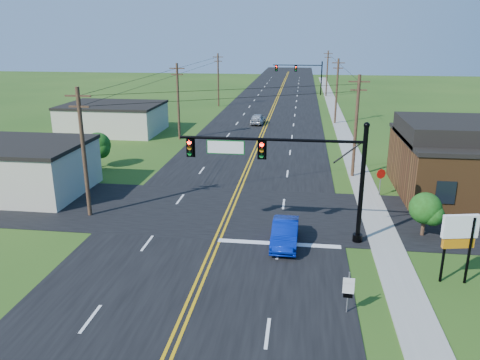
# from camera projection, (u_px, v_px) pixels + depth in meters

# --- Properties ---
(ground) EXTENTS (260.00, 260.00, 0.00)m
(ground) POSITION_uv_depth(u_px,v_px,m) (188.00, 302.00, 22.46)
(ground) COLOR #214413
(ground) RESTS_ON ground
(road_main) EXTENTS (16.00, 220.00, 0.04)m
(road_main) POSITION_uv_depth(u_px,v_px,m) (267.00, 119.00, 69.72)
(road_main) COLOR black
(road_main) RESTS_ON ground
(road_cross) EXTENTS (70.00, 10.00, 0.04)m
(road_cross) POSITION_uv_depth(u_px,v_px,m) (227.00, 211.00, 33.80)
(road_cross) COLOR black
(road_cross) RESTS_ON ground
(sidewalk) EXTENTS (2.00, 160.00, 0.08)m
(sidewalk) POSITION_uv_depth(u_px,v_px,m) (344.00, 135.00, 58.94)
(sidewalk) COLOR gray
(sidewalk) RESTS_ON ground
(signal_mast_main) EXTENTS (11.30, 0.60, 7.48)m
(signal_mast_main) POSITION_uv_depth(u_px,v_px,m) (287.00, 165.00, 28.05)
(signal_mast_main) COLOR black
(signal_mast_main) RESTS_ON ground
(signal_mast_far) EXTENTS (10.98, 0.60, 7.48)m
(signal_mast_far) POSITION_uv_depth(u_px,v_px,m) (300.00, 72.00, 96.16)
(signal_mast_far) COLOR black
(signal_mast_far) RESTS_ON ground
(cream_bldg_near) EXTENTS (10.20, 8.20, 4.10)m
(cream_bldg_near) POSITION_uv_depth(u_px,v_px,m) (20.00, 168.00, 37.21)
(cream_bldg_near) COLOR #BCB5A1
(cream_bldg_near) RESTS_ON ground
(cream_bldg_far) EXTENTS (12.20, 9.20, 3.70)m
(cream_bldg_far) POSITION_uv_depth(u_px,v_px,m) (113.00, 118.00, 60.21)
(cream_bldg_far) COLOR #BCB5A1
(cream_bldg_far) RESTS_ON ground
(utility_pole_left_a) EXTENTS (1.80, 0.28, 9.00)m
(utility_pole_left_a) POSITION_uv_depth(u_px,v_px,m) (84.00, 151.00, 31.68)
(utility_pole_left_a) COLOR #3A221A
(utility_pole_left_a) RESTS_ON ground
(utility_pole_left_b) EXTENTS (1.80, 0.28, 9.00)m
(utility_pole_left_b) POSITION_uv_depth(u_px,v_px,m) (178.00, 100.00, 55.32)
(utility_pole_left_b) COLOR #3A221A
(utility_pole_left_b) RESTS_ON ground
(utility_pole_left_c) EXTENTS (1.80, 0.28, 9.00)m
(utility_pole_left_c) POSITION_uv_depth(u_px,v_px,m) (218.00, 79.00, 80.84)
(utility_pole_left_c) COLOR #3A221A
(utility_pole_left_c) RESTS_ON ground
(utility_pole_right_a) EXTENTS (1.80, 0.28, 9.00)m
(utility_pole_right_a) POSITION_uv_depth(u_px,v_px,m) (356.00, 125.00, 40.61)
(utility_pole_right_a) COLOR #3A221A
(utility_pole_right_a) RESTS_ON ground
(utility_pole_right_b) EXTENTS (1.80, 0.28, 9.00)m
(utility_pole_right_b) POSITION_uv_depth(u_px,v_px,m) (337.00, 90.00, 65.18)
(utility_pole_right_b) COLOR #3A221A
(utility_pole_right_b) RESTS_ON ground
(utility_pole_right_c) EXTENTS (1.80, 0.28, 9.00)m
(utility_pole_right_c) POSITION_uv_depth(u_px,v_px,m) (327.00, 73.00, 93.54)
(utility_pole_right_c) COLOR #3A221A
(utility_pole_right_c) RESTS_ON ground
(tree_right_back) EXTENTS (3.00, 3.00, 4.10)m
(tree_right_back) POSITION_uv_depth(u_px,v_px,m) (417.00, 141.00, 44.25)
(tree_right_back) COLOR #3A221A
(tree_right_back) RESTS_ON ground
(shrub_corner) EXTENTS (2.00, 2.00, 2.86)m
(shrub_corner) POSITION_uv_depth(u_px,v_px,m) (425.00, 208.00, 29.25)
(shrub_corner) COLOR #3A221A
(shrub_corner) RESTS_ON ground
(tree_left) EXTENTS (2.40, 2.40, 3.37)m
(tree_left) POSITION_uv_depth(u_px,v_px,m) (98.00, 145.00, 44.36)
(tree_left) COLOR #3A221A
(tree_left) RESTS_ON ground
(blue_car) EXTENTS (1.63, 4.45, 1.46)m
(blue_car) POSITION_uv_depth(u_px,v_px,m) (285.00, 234.00, 28.31)
(blue_car) COLOR #071E99
(blue_car) RESTS_ON ground
(distant_car) EXTENTS (2.13, 4.45, 1.47)m
(distant_car) POSITION_uv_depth(u_px,v_px,m) (258.00, 119.00, 65.92)
(distant_car) COLOR #BABBBF
(distant_car) RESTS_ON ground
(route_sign) EXTENTS (0.52, 0.09, 2.09)m
(route_sign) POSITION_uv_depth(u_px,v_px,m) (348.00, 289.00, 21.21)
(route_sign) COLOR slate
(route_sign) RESTS_ON ground
(stop_sign) EXTENTS (0.75, 0.36, 2.25)m
(stop_sign) POSITION_uv_depth(u_px,v_px,m) (381.00, 177.00, 36.48)
(stop_sign) COLOR slate
(stop_sign) RESTS_ON ground
(pylon_sign) EXTENTS (1.83, 0.61, 3.73)m
(pylon_sign) POSITION_uv_depth(u_px,v_px,m) (459.00, 234.00, 23.42)
(pylon_sign) COLOR black
(pylon_sign) RESTS_ON ground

